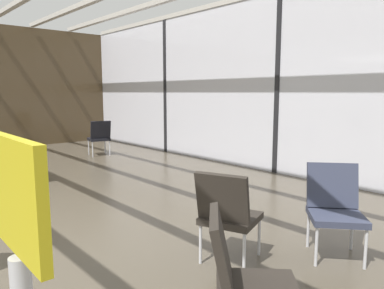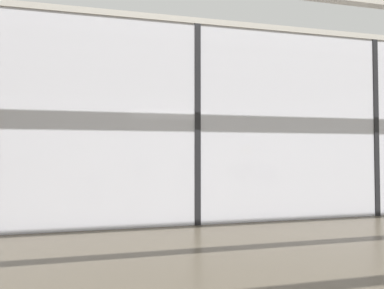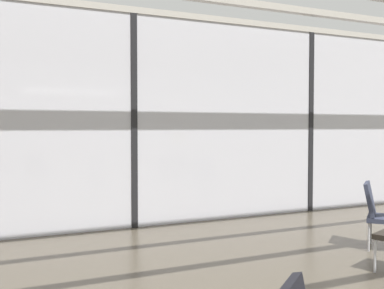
{
  "view_description": "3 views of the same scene",
  "coord_description": "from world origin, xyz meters",
  "views": [
    {
      "loc": [
        4.19,
        -0.67,
        1.56
      ],
      "look_at": [
        -1.17,
        4.04,
        0.54
      ],
      "focal_mm": 34.26,
      "sensor_mm": 36.0,
      "label": 1
    },
    {
      "loc": [
        -0.98,
        0.63,
        1.22
      ],
      "look_at": [
        0.47,
        8.06,
        1.42
      ],
      "focal_mm": 25.95,
      "sensor_mm": 36.0,
      "label": 2
    },
    {
      "loc": [
        -2.24,
        -1.82,
        1.61
      ],
      "look_at": [
        0.45,
        3.95,
        1.36
      ],
      "focal_mm": 43.1,
      "sensor_mm": 36.0,
      "label": 3
    }
  ],
  "objects": [
    {
      "name": "window_mullion_2",
      "position": [
        3.5,
        5.2,
        1.69
      ],
      "size": [
        0.1,
        0.12,
        3.38
      ],
      "primitive_type": "cube",
      "color": "black",
      "rests_on": "ground"
    },
    {
      "name": "glass_curtain_wall",
      "position": [
        0.0,
        5.2,
        1.69
      ],
      "size": [
        14.0,
        0.08,
        3.38
      ],
      "primitive_type": "cube",
      "color": "silver",
      "rests_on": "ground"
    },
    {
      "name": "parked_airplane",
      "position": [
        0.57,
        9.34,
        2.18
      ],
      "size": [
        13.19,
        4.36,
        4.36
      ],
      "color": "#B2BCD6",
      "rests_on": "ground"
    },
    {
      "name": "window_mullion_1",
      "position": [
        0.0,
        5.2,
        1.69
      ],
      "size": [
        0.1,
        0.12,
        3.38
      ],
      "primitive_type": "cube",
      "color": "black",
      "rests_on": "ground"
    }
  ]
}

